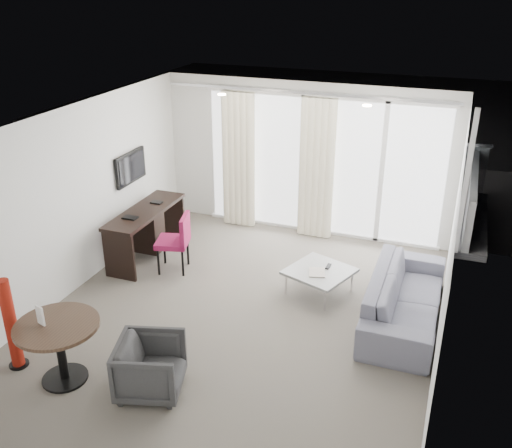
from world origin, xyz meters
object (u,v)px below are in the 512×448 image
(red_lamp, at_px, (11,324))
(desk, at_px, (147,233))
(desk_chair, at_px, (172,243))
(sofa, at_px, (405,298))
(round_table, at_px, (61,352))
(coffee_table, at_px, (319,281))
(rattan_chair_b, at_px, (427,194))
(tub_armchair, at_px, (150,367))
(rattan_chair_a, at_px, (352,183))

(red_lamp, bearing_deg, desk, 90.04)
(desk_chair, xyz_separation_m, sofa, (3.49, -0.17, -0.13))
(desk, height_order, round_table, desk)
(desk, height_order, coffee_table, desk)
(round_table, distance_m, sofa, 4.28)
(round_table, distance_m, red_lamp, 0.70)
(sofa, bearing_deg, rattan_chair_b, 1.05)
(round_table, relative_size, sofa, 0.41)
(red_lamp, xyz_separation_m, tub_armchair, (1.69, 0.16, -0.25))
(tub_armchair, xyz_separation_m, sofa, (2.40, 2.39, 0.01))
(desk, xyz_separation_m, round_table, (0.67, -3.00, -0.03))
(coffee_table, bearing_deg, rattan_chair_a, 94.33)
(desk_chair, height_order, red_lamp, red_lamp)
(round_table, relative_size, coffee_table, 1.13)
(red_lamp, height_order, tub_armchair, red_lamp)
(tub_armchair, bearing_deg, sofa, -61.45)
(sofa, xyz_separation_m, rattan_chair_b, (-0.07, 3.71, 0.10))
(sofa, xyz_separation_m, rattan_chair_a, (-1.48, 3.79, 0.10))
(tub_armchair, height_order, rattan_chair_b, rattan_chair_b)
(desk_chair, xyz_separation_m, round_table, (0.06, -2.73, -0.09))
(tub_armchair, height_order, coffee_table, tub_armchair)
(red_lamp, xyz_separation_m, coffee_table, (2.88, 2.82, -0.39))
(sofa, bearing_deg, tub_armchair, 134.85)
(coffee_table, bearing_deg, rattan_chair_b, 71.58)
(tub_armchair, distance_m, rattan_chair_a, 6.25)
(sofa, bearing_deg, red_lamp, 121.90)
(coffee_table, relative_size, rattan_chair_b, 0.94)
(tub_armchair, xyz_separation_m, rattan_chair_b, (2.33, 6.10, 0.11))
(desk_chair, height_order, tub_armchair, desk_chair)
(desk, bearing_deg, red_lamp, -89.96)
(tub_armchair, bearing_deg, desk_chair, 6.68)
(round_table, bearing_deg, tub_armchair, 9.74)
(desk, relative_size, red_lamp, 1.50)
(desk_chair, height_order, sofa, desk_chair)
(red_lamp, xyz_separation_m, rattan_chair_a, (2.61, 6.34, -0.14))
(red_lamp, bearing_deg, sofa, 31.90)
(rattan_chair_b, bearing_deg, coffee_table, -103.42)
(desk, height_order, rattan_chair_b, rattan_chair_b)
(round_table, distance_m, rattan_chair_a, 6.65)
(red_lamp, height_order, rattan_chair_b, red_lamp)
(rattan_chair_a, bearing_deg, red_lamp, -104.98)
(tub_armchair, bearing_deg, rattan_chair_a, -24.77)
(sofa, bearing_deg, desk_chair, 87.20)
(sofa, relative_size, rattan_chair_a, 2.62)
(round_table, distance_m, coffee_table, 3.60)
(red_lamp, bearing_deg, coffee_table, 44.40)
(round_table, bearing_deg, coffee_table, 52.06)
(desk, distance_m, tub_armchair, 3.29)
(tub_armchair, bearing_deg, red_lamp, 79.03)
(desk_chair, bearing_deg, sofa, -17.41)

